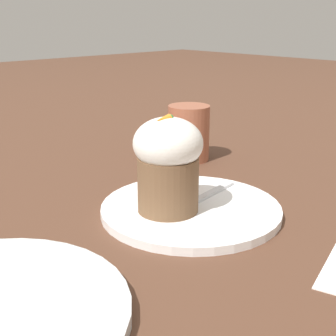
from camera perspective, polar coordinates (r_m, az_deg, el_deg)
ground_plane at (r=0.58m, az=2.79°, el=-5.50°), size 4.00×4.00×0.00m
dessert_plate at (r=0.58m, az=2.80°, el=-5.03°), size 0.22×0.22×0.01m
carrot_cake at (r=0.54m, az=-0.00°, el=0.68°), size 0.08×0.08×0.12m
spoon at (r=0.58m, az=2.60°, el=-4.32°), size 0.14×0.04×0.01m
coffee_cup at (r=0.78m, az=2.47°, el=4.29°), size 0.10×0.07×0.09m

